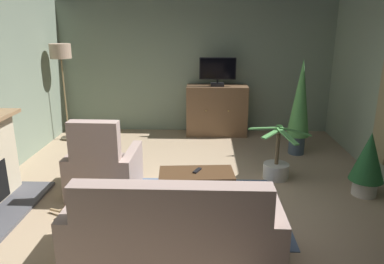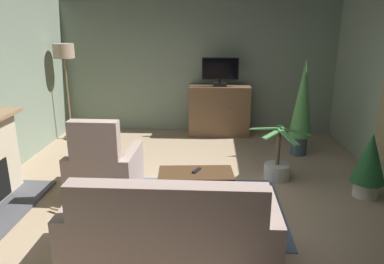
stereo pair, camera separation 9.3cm
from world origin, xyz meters
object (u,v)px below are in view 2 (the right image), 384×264
(tv_remote, at_px, (197,171))
(potted_plant_small_fern_corner, at_px, (277,167))
(cat, at_px, (73,214))
(floor_lamp, at_px, (64,60))
(tv_cabinet, at_px, (219,112))
(potted_plant_on_hearth_side, at_px, (370,162))
(armchair_beside_cabinet, at_px, (104,170))
(television, at_px, (220,71))
(coffee_table, at_px, (196,176))
(potted_plant_tall_palm_by_window, at_px, (302,104))
(sofa_floral, at_px, (171,234))

(tv_remote, xyz_separation_m, potted_plant_small_fern_corner, (1.19, 0.86, -0.28))
(cat, relative_size, floor_lamp, 0.32)
(tv_cabinet, height_order, potted_plant_on_hearth_side, tv_cabinet)
(armchair_beside_cabinet, distance_m, cat, 0.86)
(tv_cabinet, relative_size, television, 1.71)
(tv_cabinet, bearing_deg, tv_remote, -96.20)
(coffee_table, height_order, potted_plant_small_fern_corner, potted_plant_small_fern_corner)
(coffee_table, xyz_separation_m, potted_plant_tall_palm_by_window, (1.78, 2.01, 0.54))
(armchair_beside_cabinet, bearing_deg, coffee_table, -13.08)
(floor_lamp, bearing_deg, potted_plant_on_hearth_side, -25.18)
(potted_plant_small_fern_corner, xyz_separation_m, cat, (-2.66, -1.39, -0.10))
(potted_plant_tall_palm_by_window, bearing_deg, cat, -142.13)
(television, height_order, armchair_beside_cabinet, television)
(tv_cabinet, bearing_deg, floor_lamp, -171.75)
(potted_plant_tall_palm_by_window, bearing_deg, sofa_floral, -121.07)
(coffee_table, distance_m, cat, 1.58)
(sofa_floral, xyz_separation_m, floor_lamp, (-2.52, 3.96, 1.29))
(potted_plant_on_hearth_side, bearing_deg, sofa_floral, -147.60)
(sofa_floral, relative_size, armchair_beside_cabinet, 1.85)
(tv_remote, relative_size, potted_plant_small_fern_corner, 0.18)
(tv_cabinet, xyz_separation_m, sofa_floral, (-0.53, -4.40, -0.18))
(sofa_floral, distance_m, cat, 1.49)
(television, distance_m, armchair_beside_cabinet, 3.41)
(tv_cabinet, distance_m, sofa_floral, 4.43)
(tv_cabinet, height_order, potted_plant_small_fern_corner, tv_cabinet)
(television, xyz_separation_m, sofa_floral, (-0.53, -4.35, -1.04))
(tv_cabinet, xyz_separation_m, potted_plant_small_fern_corner, (0.85, -2.28, -0.31))
(potted_plant_tall_palm_by_window, distance_m, potted_plant_on_hearth_side, 1.80)
(tv_remote, relative_size, armchair_beside_cabinet, 0.15)
(potted_plant_tall_palm_by_window, height_order, potted_plant_small_fern_corner, potted_plant_tall_palm_by_window)
(cat, bearing_deg, potted_plant_tall_palm_by_window, 37.87)
(tv_remote, xyz_separation_m, sofa_floral, (-0.19, -1.27, -0.14))
(sofa_floral, bearing_deg, potted_plant_small_fern_corner, 56.87)
(coffee_table, relative_size, potted_plant_tall_palm_by_window, 0.58)
(coffee_table, bearing_deg, floor_lamp, 134.80)
(tv_remote, xyz_separation_m, floor_lamp, (-2.71, 2.69, 1.14))
(potted_plant_on_hearth_side, bearing_deg, tv_cabinet, 125.19)
(sofa_floral, distance_m, potted_plant_small_fern_corner, 2.54)
(tv_remote, bearing_deg, cat, -45.36)
(sofa_floral, distance_m, potted_plant_on_hearth_side, 2.98)
(television, xyz_separation_m, floor_lamp, (-3.05, -0.39, 0.25))
(potted_plant_on_hearth_side, bearing_deg, potted_plant_small_fern_corner, 154.80)
(potted_plant_tall_palm_by_window, bearing_deg, potted_plant_small_fern_corner, -116.94)
(potted_plant_on_hearth_side, distance_m, floor_lamp, 5.67)
(sofa_floral, distance_m, potted_plant_tall_palm_by_window, 3.84)
(potted_plant_small_fern_corner, xyz_separation_m, floor_lamp, (-3.90, 1.84, 1.42))
(potted_plant_tall_palm_by_window, bearing_deg, coffee_table, -131.43)
(potted_plant_small_fern_corner, bearing_deg, potted_plant_on_hearth_side, -25.20)
(armchair_beside_cabinet, relative_size, floor_lamp, 0.59)
(coffee_table, xyz_separation_m, potted_plant_on_hearth_side, (2.33, 0.36, 0.11))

